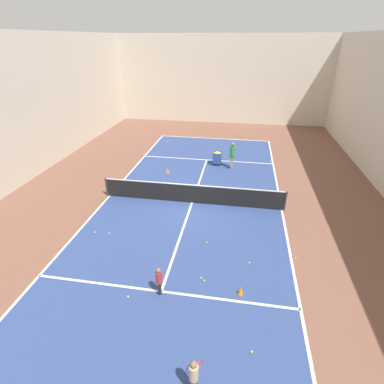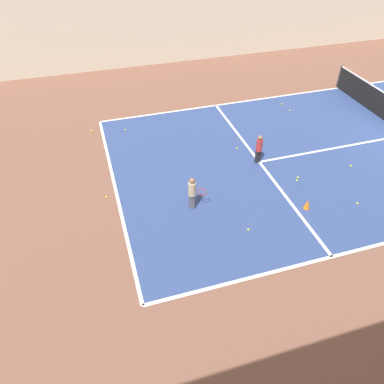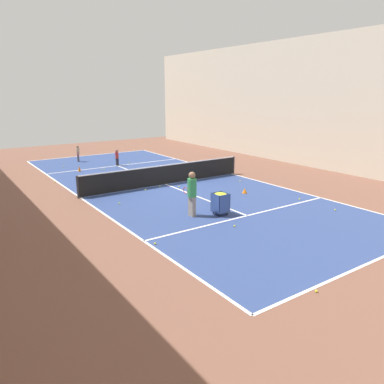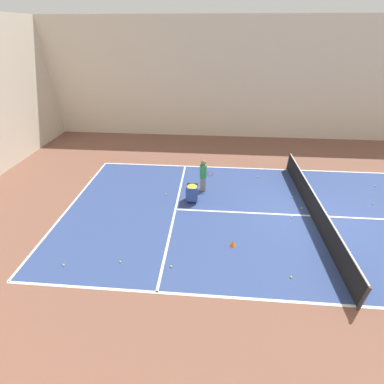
{
  "view_description": "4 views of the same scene",
  "coord_description": "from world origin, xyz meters",
  "views": [
    {
      "loc": [
        2.32,
        -13.7,
        7.83
      ],
      "look_at": [
        0.0,
        0.0,
        0.64
      ],
      "focal_mm": 28.0,
      "sensor_mm": 36.0,
      "label": 1
    },
    {
      "loc": [
        9.91,
        -11.94,
        7.83
      ],
      "look_at": [
        1.64,
        -9.42,
        0.63
      ],
      "focal_mm": 35.0,
      "sensor_mm": 36.0,
      "label": 2
    },
    {
      "loc": [
        9.91,
        16.84,
        4.82
      ],
      "look_at": [
        1.84,
        5.13,
        0.99
      ],
      "focal_mm": 35.0,
      "sensor_mm": 36.0,
      "label": 3
    },
    {
      "loc": [
        -9.91,
        4.77,
        7.37
      ],
      "look_at": [
        0.79,
        5.63,
        0.54
      ],
      "focal_mm": 24.0,
      "sensor_mm": 36.0,
      "label": 4
    }
  ],
  "objects": [
    {
      "name": "tennis_ball_15",
      "position": [
        1.4,
        -5.64,
        0.04
      ],
      "size": [
        0.07,
        0.07,
        0.07
      ],
      "primitive_type": "sphere",
      "color": "yellow",
      "rests_on": "ground"
    },
    {
      "name": "coach_at_net",
      "position": [
        1.84,
        5.12,
        1.04
      ],
      "size": [
        0.38,
        0.69,
        1.81
      ],
      "rotation": [
        0.0,
        0.0,
        -1.52
      ],
      "color": "gray",
      "rests_on": "ground"
    },
    {
      "name": "tennis_ball_10",
      "position": [
        -3.79,
        10.0,
        0.04
      ],
      "size": [
        0.07,
        0.07,
        0.07
      ],
      "primitive_type": "sphere",
      "color": "yellow",
      "rests_on": "ground"
    },
    {
      "name": "tennis_ball_8",
      "position": [
        1.21,
        -3.37,
        0.04
      ],
      "size": [
        0.07,
        0.07,
        0.07
      ],
      "primitive_type": "sphere",
      "color": "yellow",
      "rests_on": "ground"
    },
    {
      "name": "tennis_ball_16",
      "position": [
        1.5,
        0.5,
        0.04
      ],
      "size": [
        0.07,
        0.07,
        0.07
      ],
      "primitive_type": "sphere",
      "color": "yellow",
      "rests_on": "ground"
    },
    {
      "name": "training_cone_0",
      "position": [
        -2.26,
        3.74,
        0.13
      ],
      "size": [
        0.25,
        0.25,
        0.26
      ],
      "primitive_type": "cone",
      "color": "orange",
      "rests_on": "ground"
    },
    {
      "name": "line_centre_service",
      "position": [
        0.0,
        0.0,
        0.01
      ],
      "size": [
        0.1,
        12.73,
        0.0
      ],
      "primitive_type": "cube",
      "color": "white",
      "rests_on": "ground"
    },
    {
      "name": "tennis_ball_7",
      "position": [
        3.07,
        -8.14,
        0.04
      ],
      "size": [
        0.07,
        0.07,
        0.07
      ],
      "primitive_type": "sphere",
      "color": "yellow",
      "rests_on": "ground"
    },
    {
      "name": "tennis_ball_17",
      "position": [
        -0.23,
        0.93,
        0.04
      ],
      "size": [
        0.07,
        0.07,
        0.07
      ],
      "primitive_type": "sphere",
      "color": "yellow",
      "rests_on": "ground"
    },
    {
      "name": "court_playing_area",
      "position": [
        0.0,
        0.0,
        0.0
      ],
      "size": [
        9.3,
        23.15,
        0.0
      ],
      "color": "navy",
      "rests_on": "ground"
    },
    {
      "name": "tennis_ball_0",
      "position": [
        2.66,
        11.75,
        0.04
      ],
      "size": [
        0.07,
        0.07,
        0.07
      ],
      "primitive_type": "sphere",
      "color": "yellow",
      "rests_on": "ground"
    },
    {
      "name": "ground_plane",
      "position": [
        0.0,
        0.0,
        0.0
      ],
      "size": [
        38.48,
        38.48,
        0.0
      ],
      "primitive_type": "plane",
      "color": "brown"
    },
    {
      "name": "tennis_ball_4",
      "position": [
        -3.55,
        6.04,
        0.04
      ],
      "size": [
        0.07,
        0.07,
        0.07
      ],
      "primitive_type": "sphere",
      "color": "yellow",
      "rests_on": "ground"
    },
    {
      "name": "tennis_ball_21",
      "position": [
        -1.04,
        -6.81,
        0.04
      ],
      "size": [
        0.07,
        0.07,
        0.07
      ],
      "primitive_type": "sphere",
      "color": "yellow",
      "rests_on": "ground"
    },
    {
      "name": "tennis_ball_22",
      "position": [
        -3.69,
        1.79,
        0.04
      ],
      "size": [
        0.07,
        0.07,
        0.07
      ],
      "primitive_type": "sphere",
      "color": "yellow",
      "rests_on": "ground"
    },
    {
      "name": "tennis_ball_18",
      "position": [
        1.27,
        -5.52,
        0.04
      ],
      "size": [
        0.07,
        0.07,
        0.07
      ],
      "primitive_type": "sphere",
      "color": "yellow",
      "rests_on": "ground"
    },
    {
      "name": "tennis_ball_13",
      "position": [
        0.54,
        0.27,
        0.04
      ],
      "size": [
        0.07,
        0.07,
        0.07
      ],
      "primitive_type": "sphere",
      "color": "yellow",
      "rests_on": "ground"
    },
    {
      "name": "hall_enclosure_far",
      "position": [
        0.0,
        17.31,
        4.11
      ],
      "size": [
        20.63,
        0.15,
        8.23
      ],
      "color": "beige",
      "rests_on": "ground"
    },
    {
      "name": "tennis_ball_1",
      "position": [
        4.82,
        -3.81,
        0.04
      ],
      "size": [
        0.07,
        0.07,
        0.07
      ],
      "primitive_type": "sphere",
      "color": "yellow",
      "rests_on": "ground"
    },
    {
      "name": "tennis_ball_19",
      "position": [
        -3.17,
        -3.44,
        0.04
      ],
      "size": [
        0.07,
        0.07,
        0.07
      ],
      "primitive_type": "sphere",
      "color": "yellow",
      "rests_on": "ground"
    },
    {
      "name": "ball_cart",
      "position": [
        0.79,
        5.63,
        0.64
      ],
      "size": [
        0.56,
        0.56,
        0.91
      ],
      "color": "#2D478C",
      "rests_on": "ground"
    },
    {
      "name": "tennis_ball_6",
      "position": [
        -3.48,
        7.97,
        0.04
      ],
      "size": [
        0.07,
        0.07,
        0.07
      ],
      "primitive_type": "sphere",
      "color": "yellow",
      "rests_on": "ground"
    },
    {
      "name": "player_near_baseline",
      "position": [
        1.65,
        -9.41,
        0.66
      ],
      "size": [
        0.32,
        0.57,
        1.15
      ],
      "rotation": [
        0.0,
        0.0,
        1.1
      ],
      "color": "#4C4C56",
      "rests_on": "ground"
    },
    {
      "name": "tennis_ball_5",
      "position": [
        -3.82,
        -3.47,
        0.04
      ],
      "size": [
        0.07,
        0.07,
        0.07
      ],
      "primitive_type": "sphere",
      "color": "yellow",
      "rests_on": "ground"
    },
    {
      "name": "tennis_ball_14",
      "position": [
        1.26,
        7.06,
        0.04
      ],
      "size": [
        0.07,
        0.07,
        0.07
      ],
      "primitive_type": "sphere",
      "color": "yellow",
      "rests_on": "ground"
    },
    {
      "name": "line_baseline_far",
      "position": [
        0.0,
        11.58,
        0.01
      ],
      "size": [
        9.3,
        0.1,
        0.0
      ],
      "primitive_type": "cube",
      "color": "white",
      "rests_on": "ground"
    },
    {
      "name": "training_cone_1",
      "position": [
        2.7,
        -6.03,
        0.17
      ],
      "size": [
        0.2,
        0.2,
        0.34
      ],
      "primitive_type": "cone",
      "color": "orange",
      "rests_on": "ground"
    },
    {
      "name": "tennis_ball_3",
      "position": [
        4.47,
        6.83,
        0.04
      ],
      "size": [
        0.07,
        0.07,
        0.07
      ],
      "primitive_type": "sphere",
      "color": "yellow",
      "rests_on": "ground"
    },
    {
      "name": "line_service_near",
      "position": [
        0.0,
        -6.37,
        0.01
      ],
      "size": [
        9.3,
        0.1,
        0.0
      ],
      "primitive_type": "cube",
      "color": "white",
      "rests_on": "ground"
    },
    {
      "name": "line_sideline_right",
      "position": [
        4.65,
        0.0,
        0.01
      ],
      "size": [
        0.1,
        23.15,
        0.0
      ],
      "primitive_type": "cube",
      "color": "white",
      "rests_on": "ground"
    },
    {
      "name": "line_service_far",
      "position": [
        0.0,
        6.37,
        0.01
      ],
      "size": [
        9.3,
        0.1,
        0.0
      ],
      "primitive_type": "cube",
      "color": "white",
      "rests_on": "ground"
    },
    {
      "name": "tennis_ball_12",
      "position": [
        3.01,
        -4.39,
        0.04
      ],
      "size": [
        0.07,
        0.07,
        0.07
      ],
      "primitive_type": "sphere",
      "color": "yellow",
      "rests_on": "ground"
    },
    {
      "name": "tennis_ball_2",
      "position": [
        3.56,
        1.95,
        0.04
      ],
      "size": [
        0.07,
        0.07,
        0.07
      ],
      "primitive_type": "sphere",
      "color": "yellow",
      "rests_on": "ground"
    },
    {
      "name": "line_sideline_left",
      "position": [
        -4.65,
        0.0,
        0.01
      ],
      "size": [
        0.1,
        23.15,
        0.0
      ],
      "primitive_type": "cube",
      "color": "white",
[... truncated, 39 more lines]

